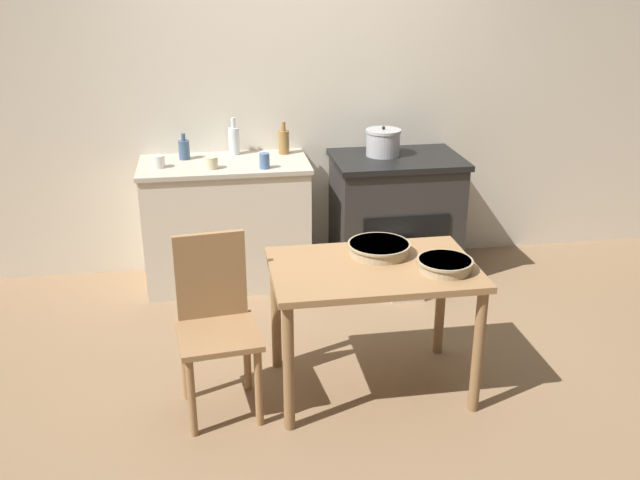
# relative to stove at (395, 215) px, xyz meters

# --- Properties ---
(ground_plane) EXTENTS (14.00, 14.00, 0.00)m
(ground_plane) POSITION_rel_stove_xyz_m (-0.67, -1.24, -0.44)
(ground_plane) COLOR #896B4C
(wall_back) EXTENTS (8.00, 0.07, 2.55)m
(wall_back) POSITION_rel_stove_xyz_m (-0.67, 0.35, 0.83)
(wall_back) COLOR beige
(wall_back) RESTS_ON ground_plane
(counter_cabinet) EXTENTS (1.16, 0.61, 0.89)m
(counter_cabinet) POSITION_rel_stove_xyz_m (-1.22, 0.02, 0.00)
(counter_cabinet) COLOR beige
(counter_cabinet) RESTS_ON ground_plane
(stove) EXTENTS (0.91, 0.67, 0.88)m
(stove) POSITION_rel_stove_xyz_m (0.00, 0.00, 0.00)
(stove) COLOR #2D2B28
(stove) RESTS_ON ground_plane
(work_table) EXTENTS (1.06, 0.69, 0.72)m
(work_table) POSITION_rel_stove_xyz_m (-0.52, -1.49, 0.17)
(work_table) COLOR #997047
(work_table) RESTS_ON ground_plane
(chair) EXTENTS (0.44, 0.44, 0.92)m
(chair) POSITION_rel_stove_xyz_m (-1.34, -1.52, 0.05)
(chair) COLOR #997047
(chair) RESTS_ON ground_plane
(flour_sack) EXTENTS (0.23, 0.16, 0.39)m
(flour_sack) POSITION_rel_stove_xyz_m (-0.03, -0.46, -0.25)
(flour_sack) COLOR beige
(flour_sack) RESTS_ON ground_plane
(stock_pot) EXTENTS (0.25, 0.25, 0.21)m
(stock_pot) POSITION_rel_stove_xyz_m (-0.09, 0.05, 0.53)
(stock_pot) COLOR #A8A8AD
(stock_pot) RESTS_ON stove
(mixing_bowl_large) EXTENTS (0.28, 0.28, 0.06)m
(mixing_bowl_large) POSITION_rel_stove_xyz_m (-0.18, -1.61, 0.31)
(mixing_bowl_large) COLOR tan
(mixing_bowl_large) RESTS_ON work_table
(mixing_bowl_small) EXTENTS (0.33, 0.33, 0.06)m
(mixing_bowl_small) POSITION_rel_stove_xyz_m (-0.45, -1.34, 0.32)
(mixing_bowl_small) COLOR tan
(mixing_bowl_small) RESTS_ON work_table
(bottle_far_left) EXTENTS (0.08, 0.08, 0.18)m
(bottle_far_left) POSITION_rel_stove_xyz_m (-1.48, 0.15, 0.52)
(bottle_far_left) COLOR #3D5675
(bottle_far_left) RESTS_ON counter_cabinet
(bottle_left) EXTENTS (0.08, 0.08, 0.23)m
(bottle_left) POSITION_rel_stove_xyz_m (-0.79, 0.19, 0.54)
(bottle_left) COLOR olive
(bottle_left) RESTS_ON counter_cabinet
(bottle_mid_left) EXTENTS (0.08, 0.08, 0.26)m
(bottle_mid_left) POSITION_rel_stove_xyz_m (-1.13, 0.23, 0.55)
(bottle_mid_left) COLOR silver
(bottle_mid_left) RESTS_ON counter_cabinet
(cup_center_left) EXTENTS (0.08, 0.08, 0.08)m
(cup_center_left) POSITION_rel_stove_xyz_m (-1.65, -0.04, 0.49)
(cup_center_left) COLOR silver
(cup_center_left) RESTS_ON counter_cabinet
(cup_center) EXTENTS (0.08, 0.08, 0.08)m
(cup_center) POSITION_rel_stove_xyz_m (-1.30, -0.12, 0.49)
(cup_center) COLOR beige
(cup_center) RESTS_ON counter_cabinet
(cup_center_right) EXTENTS (0.07, 0.07, 0.10)m
(cup_center_right) POSITION_rel_stove_xyz_m (-0.96, -0.17, 0.50)
(cup_center_right) COLOR #4C6B99
(cup_center_right) RESTS_ON counter_cabinet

